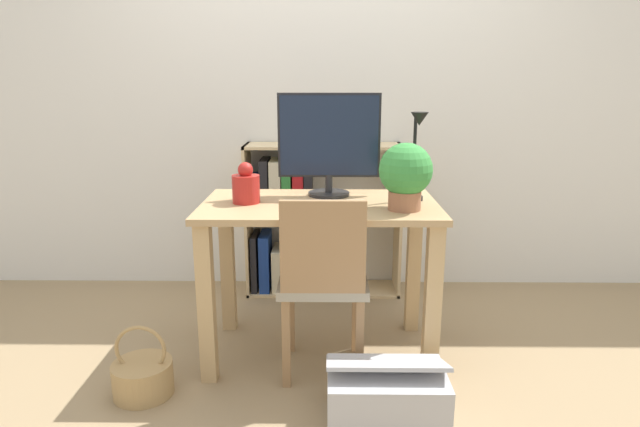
% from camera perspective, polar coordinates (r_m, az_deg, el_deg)
% --- Properties ---
extents(ground_plane, '(10.00, 10.00, 0.00)m').
position_cam_1_polar(ground_plane, '(2.80, -0.02, -14.48)').
color(ground_plane, '#997F5B').
extents(wall_back, '(8.00, 0.05, 2.60)m').
position_cam_1_polar(wall_back, '(3.44, 0.17, 13.46)').
color(wall_back, silver).
rests_on(wall_back, ground_plane).
extents(desk, '(1.11, 0.64, 0.77)m').
position_cam_1_polar(desk, '(2.57, -0.03, -2.60)').
color(desk, tan).
rests_on(desk, ground_plane).
extents(monitor, '(0.50, 0.21, 0.50)m').
position_cam_1_polar(monitor, '(2.65, 0.97, 7.83)').
color(monitor, '#232326').
rests_on(monitor, desk).
extents(keyboard, '(0.38, 0.13, 0.02)m').
position_cam_1_polar(keyboard, '(2.46, 0.42, 0.99)').
color(keyboard, silver).
rests_on(keyboard, desk).
extents(vase, '(0.13, 0.13, 0.19)m').
position_cam_1_polar(vase, '(2.54, -7.89, 2.91)').
color(vase, '#B2231E').
rests_on(vase, desk).
extents(desk_lamp, '(0.10, 0.19, 0.42)m').
position_cam_1_polar(desk_lamp, '(2.52, 10.26, 6.91)').
color(desk_lamp, black).
rests_on(desk_lamp, desk).
extents(potted_plant, '(0.24, 0.24, 0.30)m').
position_cam_1_polar(potted_plant, '(2.39, 9.11, 4.25)').
color(potted_plant, '#9E6647').
rests_on(potted_plant, desk).
extents(chair, '(0.40, 0.40, 0.86)m').
position_cam_1_polar(chair, '(2.41, 0.33, -6.93)').
color(chair, '#9E937F').
rests_on(chair, ground_plane).
extents(bookshelf, '(0.97, 0.28, 0.95)m').
position_cam_1_polar(bookshelf, '(3.38, -2.78, -0.43)').
color(bookshelf, '#D8BC8C').
rests_on(bookshelf, ground_plane).
extents(basket, '(0.26, 0.26, 0.32)m').
position_cam_1_polar(basket, '(2.56, -18.38, -16.14)').
color(basket, tan).
rests_on(basket, ground_plane).
extents(storage_box, '(0.47, 0.35, 0.30)m').
position_cam_1_polar(storage_box, '(2.25, 7.07, -18.77)').
color(storage_box, '#B2B2B7').
rests_on(storage_box, ground_plane).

